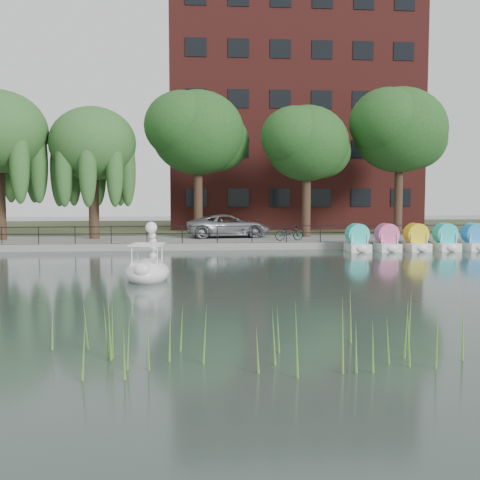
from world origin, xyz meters
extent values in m
plane|color=#394641|center=(0.00, 0.00, 0.00)|extent=(120.00, 120.00, 0.00)
cube|color=gray|center=(0.00, 16.00, 0.20)|extent=(40.00, 6.00, 0.40)
cube|color=gray|center=(0.00, 13.05, 0.20)|extent=(40.00, 0.25, 0.40)
cube|color=#47512D|center=(0.00, 30.00, 0.18)|extent=(60.00, 22.00, 0.36)
cylinder|color=black|center=(0.00, 13.25, 1.35)|extent=(32.00, 0.04, 0.04)
cylinder|color=black|center=(0.00, 13.25, 0.95)|extent=(32.00, 0.04, 0.04)
cylinder|color=black|center=(0.00, 13.25, 0.90)|extent=(0.05, 0.05, 1.00)
cube|color=#4C1E16|center=(7.00, 30.00, 9.36)|extent=(20.00, 10.00, 18.00)
cylinder|color=#473323|center=(-13.00, 16.50, 2.50)|extent=(0.60, 0.60, 4.20)
cylinder|color=#473323|center=(-7.50, 17.00, 2.30)|extent=(0.60, 0.60, 3.80)
ellipsoid|color=#396C31|center=(-7.50, 17.00, 6.29)|extent=(5.32, 5.32, 4.52)
cylinder|color=#473323|center=(-1.00, 18.00, 2.65)|extent=(0.60, 0.60, 4.50)
ellipsoid|color=#285E23|center=(-1.00, 18.00, 7.10)|extent=(6.00, 6.00, 5.10)
cylinder|color=#473323|center=(6.00, 17.50, 2.42)|extent=(0.60, 0.60, 4.05)
ellipsoid|color=#285E23|center=(6.00, 17.50, 6.43)|extent=(5.40, 5.40, 4.59)
cylinder|color=#473323|center=(12.50, 18.50, 2.76)|extent=(0.60, 0.60, 4.72)
ellipsoid|color=#285E23|center=(12.50, 18.50, 7.44)|extent=(6.30, 6.30, 5.36)
imported|color=gray|center=(0.91, 17.26, 1.25)|extent=(3.47, 6.36, 1.69)
imported|color=gray|center=(4.36, 14.49, 0.90)|extent=(0.87, 1.79, 1.00)
ellipsoid|color=white|center=(-3.21, 1.65, 0.28)|extent=(1.91, 2.73, 0.57)
cube|color=white|center=(-3.22, 1.56, 0.57)|extent=(1.17, 1.25, 0.28)
cube|color=white|center=(-3.21, 1.60, 1.35)|extent=(1.33, 1.41, 0.06)
ellipsoid|color=white|center=(-3.34, 0.57, 0.52)|extent=(0.65, 0.53, 0.53)
sphere|color=white|center=(-3.10, 2.49, 1.94)|extent=(0.45, 0.45, 0.45)
cone|color=black|center=(-3.06, 2.79, 1.91)|extent=(0.22, 0.27, 0.19)
cylinder|color=yellow|center=(-3.08, 2.66, 1.92)|extent=(0.26, 0.12, 0.25)
cube|color=white|center=(7.79, 11.74, 0.22)|extent=(1.15, 1.70, 0.44)
cylinder|color=#2ACDC1|center=(7.79, 11.84, 0.95)|extent=(0.90, 1.20, 0.90)
cube|color=white|center=(9.49, 11.74, 0.22)|extent=(1.15, 1.70, 0.44)
cylinder|color=#E15393|center=(9.49, 11.84, 0.95)|extent=(0.90, 1.20, 0.90)
cube|color=white|center=(11.19, 11.74, 0.22)|extent=(1.15, 1.70, 0.44)
cylinder|color=yellow|center=(11.19, 11.84, 0.95)|extent=(0.90, 1.20, 0.90)
cube|color=white|center=(12.89, 11.74, 0.22)|extent=(1.15, 1.70, 0.44)
cylinder|color=#26C3CA|center=(12.89, 11.84, 0.95)|extent=(0.90, 1.20, 0.90)
cube|color=white|center=(14.59, 11.74, 0.22)|extent=(1.15, 1.70, 0.44)
cylinder|color=#288CDF|center=(14.59, 11.84, 0.95)|extent=(0.90, 1.20, 0.90)
camera|label=1|loc=(-1.68, -21.06, 3.33)|focal=45.00mm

